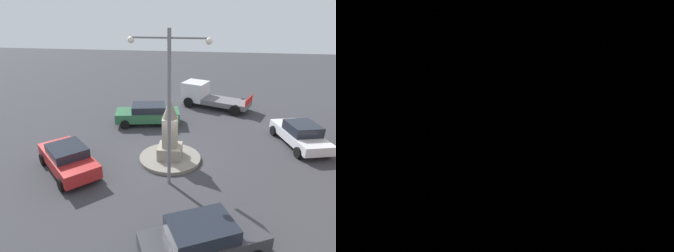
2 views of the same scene
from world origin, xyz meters
The scene contains 9 objects.
ground_plane centered at (0.00, 0.00, 0.00)m, with size 80.00×80.00×0.00m, color #38383D.
traffic_island centered at (0.00, 0.00, 0.10)m, with size 3.40×3.40×0.19m, color gray.
monument centered at (0.00, 0.00, 1.61)m, with size 1.28×1.28×3.37m.
streetlamp centered at (0.25, -2.28, 4.40)m, with size 3.41×0.28×7.17m.
car_red_far_side centered at (-5.01, -1.91, 0.75)m, with size 4.30×4.31×1.44m.
car_green_parked_right centered at (-2.26, 5.04, 0.77)m, with size 4.74×2.71×1.45m.
car_white_parked_left centered at (7.62, 2.87, 0.74)m, with size 2.90×4.73×1.46m.
car_dark_grey_near_island centered at (1.97, -6.57, 0.78)m, with size 4.56×3.35×1.49m.
truck_white_approaching centered at (1.85, 9.50, 0.95)m, with size 5.87×3.87×1.98m.
Camera 1 is at (1.82, -14.10, 8.03)m, focal length 31.04 mm.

